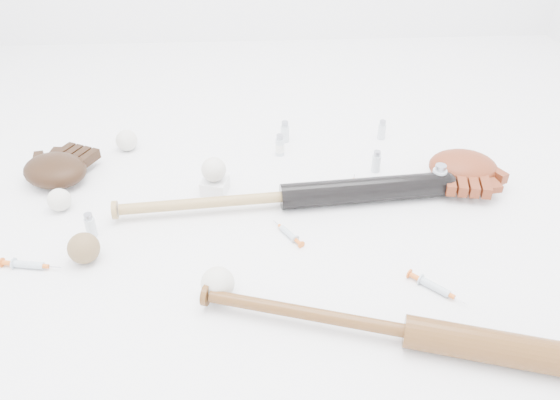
{
  "coord_description": "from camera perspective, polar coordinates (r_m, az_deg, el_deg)",
  "views": [
    {
      "loc": [
        -0.04,
        -1.21,
        0.91
      ],
      "look_at": [
        0.03,
        0.01,
        0.06
      ],
      "focal_mm": 35.0,
      "sensor_mm": 36.0,
      "label": 1
    }
  ],
  "objects": [
    {
      "name": "bat_dark",
      "position": [
        1.54,
        0.49,
        0.36
      ],
      "size": [
        1.01,
        0.15,
        0.07
      ],
      "primitive_type": null,
      "rotation": [
        0.0,
        0.0,
        0.08
      ],
      "color": "black",
      "rests_on": "ground"
    },
    {
      "name": "bat_wood",
      "position": [
        1.2,
        13.35,
        -13.24
      ],
      "size": [
        0.94,
        0.35,
        0.07
      ],
      "primitive_type": null,
      "rotation": [
        0.0,
        0.0,
        -0.3
      ],
      "color": "brown",
      "rests_on": "ground"
    },
    {
      "name": "glove_dark",
      "position": [
        1.79,
        -22.46,
        2.94
      ],
      "size": [
        0.32,
        0.32,
        0.09
      ],
      "primitive_type": null,
      "rotation": [
        0.0,
        0.0,
        -0.46
      ],
      "color": "black",
      "rests_on": "ground"
    },
    {
      "name": "glove_tan",
      "position": [
        1.75,
        18.59,
        3.31
      ],
      "size": [
        0.29,
        0.29,
        0.09
      ],
      "primitive_type": null,
      "rotation": [
        0.0,
        0.0,
        2.94
      ],
      "color": "maroon",
      "rests_on": "ground"
    },
    {
      "name": "trading_card",
      "position": [
        1.87,
        -23.53,
        2.69
      ],
      "size": [
        0.07,
        0.09,
        0.0
      ],
      "primitive_type": "cube",
      "rotation": [
        0.0,
        0.0,
        0.06
      ],
      "color": "gold",
      "rests_on": "ground"
    },
    {
      "name": "pedestal",
      "position": [
        1.63,
        -6.81,
        1.5
      ],
      "size": [
        0.09,
        0.09,
        0.04
      ],
      "primitive_type": "cube",
      "rotation": [
        0.0,
        0.0,
        -0.26
      ],
      "color": "white",
      "rests_on": "ground"
    },
    {
      "name": "baseball_on_pedestal",
      "position": [
        1.6,
        -6.95,
        3.18
      ],
      "size": [
        0.07,
        0.07,
        0.07
      ],
      "primitive_type": "sphere",
      "color": "silver",
      "rests_on": "pedestal"
    },
    {
      "name": "baseball_left",
      "position": [
        1.66,
        -22.07,
        0.01
      ],
      "size": [
        0.07,
        0.07,
        0.07
      ],
      "primitive_type": "sphere",
      "color": "silver",
      "rests_on": "ground"
    },
    {
      "name": "baseball_upper",
      "position": [
        1.9,
        -15.73,
        6.02
      ],
      "size": [
        0.07,
        0.07,
        0.07
      ],
      "primitive_type": "sphere",
      "color": "silver",
      "rests_on": "ground"
    },
    {
      "name": "baseball_mid",
      "position": [
        1.27,
        -6.53,
        -8.65
      ],
      "size": [
        0.08,
        0.08,
        0.08
      ],
      "primitive_type": "sphere",
      "color": "silver",
      "rests_on": "ground"
    },
    {
      "name": "baseball_aged",
      "position": [
        1.44,
        -19.82,
        -4.75
      ],
      "size": [
        0.08,
        0.08,
        0.08
      ],
      "primitive_type": "sphere",
      "color": "brown",
      "rests_on": "ground"
    },
    {
      "name": "syringe_0",
      "position": [
        1.49,
        -24.78,
        -6.17
      ],
      "size": [
        0.17,
        0.06,
        0.02
      ],
      "primitive_type": null,
      "rotation": [
        0.0,
        0.0,
        -0.18
      ],
      "color": "#ADBCC6",
      "rests_on": "ground"
    },
    {
      "name": "syringe_1",
      "position": [
        1.45,
        0.87,
        -3.5
      ],
      "size": [
        0.09,
        0.13,
        0.02
      ],
      "primitive_type": null,
      "rotation": [
        0.0,
        0.0,
        2.12
      ],
      "color": "#ADBCC6",
      "rests_on": "ground"
    },
    {
      "name": "syringe_2",
      "position": [
        1.64,
        7.64,
        1.29
      ],
      "size": [
        0.06,
        0.16,
        0.02
      ],
      "primitive_type": null,
      "rotation": [
        0.0,
        0.0,
        1.34
      ],
      "color": "#ADBCC6",
      "rests_on": "ground"
    },
    {
      "name": "syringe_3",
      "position": [
        1.35,
        15.87,
        -8.74
      ],
      "size": [
        0.14,
        0.14,
        0.02
      ],
      "primitive_type": null,
      "rotation": [
        0.0,
        0.0,
        -0.79
      ],
      "color": "#ADBCC6",
      "rests_on": "ground"
    },
    {
      "name": "vial_0",
      "position": [
        1.73,
        10.03,
        4.0
      ],
      "size": [
        0.03,
        0.03,
        0.07
      ],
      "primitive_type": "cylinder",
      "color": "silver",
      "rests_on": "ground"
    },
    {
      "name": "vial_1",
      "position": [
        1.88,
        0.51,
        7.17
      ],
      "size": [
        0.03,
        0.03,
        0.07
      ],
      "primitive_type": "cylinder",
      "color": "silver",
      "rests_on": "ground"
    },
    {
      "name": "vial_2",
      "position": [
        1.8,
        -0.01,
        5.79
      ],
      "size": [
        0.03,
        0.03,
        0.07
      ],
      "primitive_type": "cylinder",
      "color": "silver",
      "rests_on": "ground"
    },
    {
      "name": "vial_3",
      "position": [
        1.66,
        16.23,
        2.1
      ],
      "size": [
        0.04,
        0.04,
        0.1
      ],
      "primitive_type": "cylinder",
      "color": "silver",
      "rests_on": "ground"
    },
    {
      "name": "vial_4",
      "position": [
        1.52,
        -19.22,
        -2.47
      ],
      "size": [
        0.03,
        0.03,
        0.07
      ],
      "primitive_type": "cylinder",
      "color": "silver",
      "rests_on": "ground"
    },
    {
      "name": "vial_5",
      "position": [
        1.93,
        10.6,
        7.25
      ],
      "size": [
        0.03,
        0.03,
        0.07
      ],
      "primitive_type": "cylinder",
      "color": "silver",
      "rests_on": "ground"
    }
  ]
}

